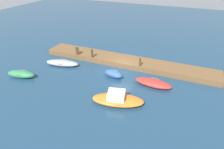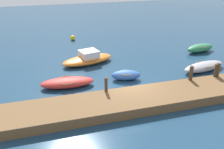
% 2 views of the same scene
% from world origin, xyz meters
% --- Properties ---
extents(ground_plane, '(84.00, 84.00, 0.00)m').
position_xyz_m(ground_plane, '(0.00, 0.00, 0.00)').
color(ground_plane, navy).
extents(dock_platform, '(22.09, 2.86, 0.64)m').
position_xyz_m(dock_platform, '(0.00, -1.89, 0.32)').
color(dock_platform, brown).
rests_on(dock_platform, ground_plane).
extents(rowboat_red, '(3.97, 1.72, 0.68)m').
position_xyz_m(rowboat_red, '(-4.28, 1.93, 0.35)').
color(rowboat_red, '#B72D28').
rests_on(rowboat_red, ground_plane).
extents(motorboat_orange, '(5.10, 3.10, 1.19)m').
position_xyz_m(motorboat_orange, '(-1.93, 6.09, 0.44)').
color(motorboat_orange, orange).
rests_on(motorboat_orange, ground_plane).
extents(rowboat_green, '(3.41, 1.77, 0.82)m').
position_xyz_m(rowboat_green, '(9.74, 5.98, 0.42)').
color(rowboat_green, '#2D7A4C').
rests_on(rowboat_green, ground_plane).
extents(dinghy_blue, '(2.42, 1.50, 0.77)m').
position_xyz_m(dinghy_blue, '(0.25, 1.85, 0.39)').
color(dinghy_blue, '#2D569E').
rests_on(dinghy_blue, ground_plane).
extents(rowboat_grey, '(4.38, 2.17, 0.69)m').
position_xyz_m(rowboat_grey, '(7.23, 1.74, 0.35)').
color(rowboat_grey, '#939399').
rests_on(rowboat_grey, ground_plane).
extents(mooring_post_west, '(0.21, 0.21, 1.00)m').
position_xyz_m(mooring_post_west, '(-2.02, -0.71, 1.14)').
color(mooring_post_west, '#47331E').
rests_on(mooring_post_west, dock_platform).
extents(mooring_post_mid_west, '(0.27, 0.27, 1.06)m').
position_xyz_m(mooring_post_mid_west, '(4.30, -0.71, 1.17)').
color(mooring_post_mid_west, '#47331E').
rests_on(mooring_post_mid_west, dock_platform).
extents(mooring_post_mid_east, '(0.20, 0.20, 0.97)m').
position_xyz_m(mooring_post_mid_east, '(6.37, -0.71, 1.12)').
color(mooring_post_mid_east, '#47331E').
rests_on(mooring_post_mid_east, dock_platform).
extents(mooring_post_east, '(0.27, 0.27, 1.03)m').
position_xyz_m(mooring_post_east, '(6.56, -0.71, 1.15)').
color(mooring_post_east, '#47331E').
rests_on(mooring_post_east, dock_platform).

